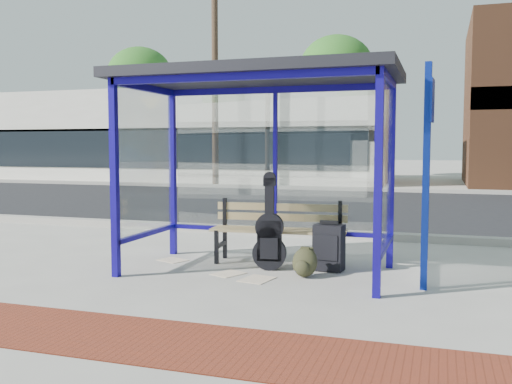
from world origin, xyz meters
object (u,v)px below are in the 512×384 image
(backpack, at_px, (305,263))
(bench, at_px, (279,227))
(guitar_bag, at_px, (269,236))
(suitcase, at_px, (329,248))

(backpack, bearing_deg, bench, 128.37)
(bench, xyz_separation_m, guitar_bag, (0.00, -0.45, -0.05))
(guitar_bag, distance_m, suitcase, 0.74)
(guitar_bag, bearing_deg, backpack, -37.30)
(bench, relative_size, guitar_bag, 1.56)
(guitar_bag, bearing_deg, bench, 80.01)
(backpack, bearing_deg, suitcase, 66.68)
(guitar_bag, relative_size, suitcase, 1.83)
(bench, distance_m, backpack, 0.92)
(suitcase, bearing_deg, guitar_bag, -160.06)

